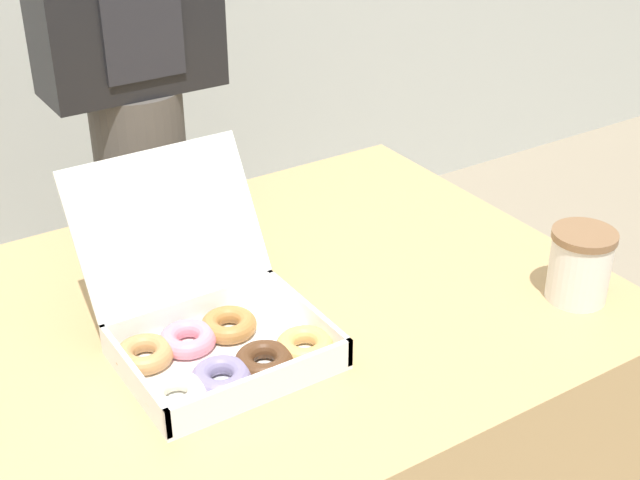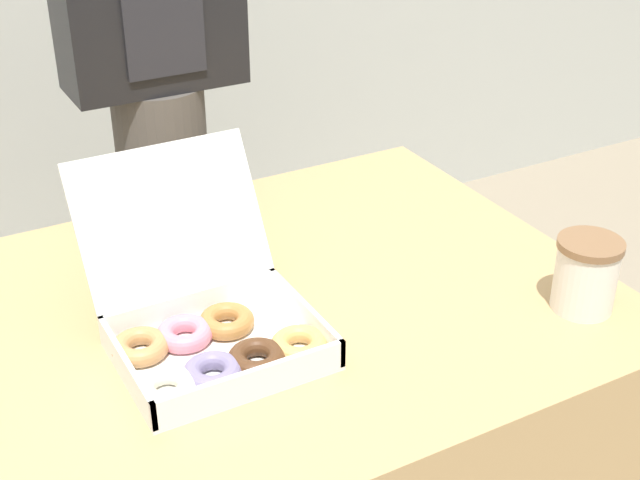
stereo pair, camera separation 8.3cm
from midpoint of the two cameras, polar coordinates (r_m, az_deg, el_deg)
name	(u,v)px [view 1 (the left image)]	position (r m, az deg, el deg)	size (l,w,h in m)	color
table	(268,474)	(1.68, -4.82, -14.73)	(1.11, 0.85, 0.74)	tan
donut_box	(212,333)	(1.32, -8.70, -5.95)	(0.32, 0.35, 0.25)	white
coffee_cup	(580,265)	(1.47, 14.77, -1.58)	(0.10, 0.10, 0.12)	silver
person_customer	(132,74)	(1.93, -13.19, 10.31)	(0.37, 0.21, 1.68)	#4C4742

